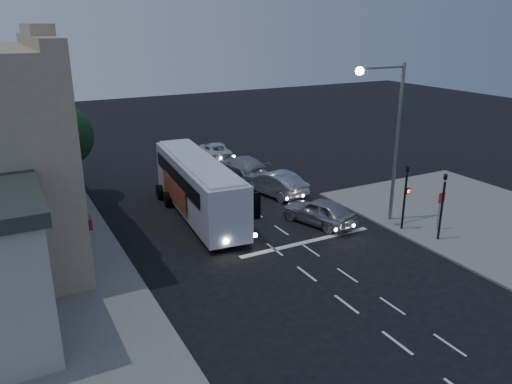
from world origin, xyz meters
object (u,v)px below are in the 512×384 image
tour_bus (198,185)px  car_suv (319,211)px  traffic_signal_main (406,190)px  car_sedan_a (274,183)px  regulatory_sign (440,205)px  car_sedan_b (242,166)px  streetlight (389,126)px  street_tree (61,133)px  car_sedan_c (215,150)px  traffic_signal_side (443,199)px

tour_bus → car_suv: (5.65, -4.60, -1.13)m
tour_bus → car_suv: tour_bus is taller
tour_bus → traffic_signal_main: traffic_signal_main is taller
car_sedan_a → regulatory_sign: (4.98, -9.79, 0.77)m
car_sedan_b → car_sedan_a: bearing=83.6°
traffic_signal_main → streetlight: streetlight is taller
street_tree → car_sedan_c: bearing=22.7°
tour_bus → streetlight: streetlight is taller
traffic_signal_main → traffic_signal_side: 2.10m
car_suv → traffic_signal_side: bearing=112.8°
car_sedan_c → streetlight: size_ratio=0.54×
car_suv → streetlight: 6.17m
tour_bus → traffic_signal_side: (9.92, -9.60, 0.51)m
traffic_signal_side → streetlight: (-0.96, 3.40, 3.31)m
tour_bus → car_sedan_a: bearing=15.9°
regulatory_sign → streetlight: (-1.96, 2.44, 4.14)m
car_suv → regulatory_sign: size_ratio=2.08×
car_sedan_b → street_tree: bearing=-6.8°
traffic_signal_main → car_sedan_a: bearing=110.5°
car_suv → car_sedan_c: 16.63m
car_sedan_c → car_sedan_a: bearing=100.5°
tour_bus → car_sedan_c: (6.32, 12.01, -1.23)m
tour_bus → streetlight: (8.96, -6.20, 3.83)m
car_suv → car_sedan_b: 10.87m
car_sedan_b → regulatory_sign: (4.87, -14.90, 0.84)m
regulatory_sign → street_tree: 23.40m
tour_bus → regulatory_sign: size_ratio=5.30×
car_suv → traffic_signal_main: size_ratio=1.12×
regulatory_sign → street_tree: (-17.51, 15.26, 2.90)m
car_sedan_a → regulatory_sign: regulatory_sign is taller
traffic_signal_side → streetlight: bearing=105.7°
car_sedan_c → regulatory_sign: bearing=115.1°
car_sedan_a → car_sedan_c: 10.87m
car_sedan_c → streetlight: bearing=110.8°
traffic_signal_main → traffic_signal_side: size_ratio=1.00×
car_sedan_c → car_sedan_b: bearing=99.9°
car_sedan_b → streetlight: (2.92, -12.46, 4.98)m
car_sedan_a → traffic_signal_main: traffic_signal_main is taller
traffic_signal_main → car_sedan_c: bearing=98.4°
tour_bus → car_sedan_c: size_ratio=2.39×
car_sedan_a → traffic_signal_side: traffic_signal_side is taller
car_suv → regulatory_sign: 6.69m
streetlight → street_tree: bearing=140.5°
car_sedan_c → car_suv: bearing=100.3°
streetlight → car_sedan_b: bearing=103.2°
car_suv → car_sedan_a: size_ratio=0.91×
tour_bus → regulatory_sign: tour_bus is taller
car_sedan_c → streetlight: (2.65, -18.21, 5.05)m
streetlight → tour_bus: bearing=145.3°
car_sedan_c → street_tree: size_ratio=0.79×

